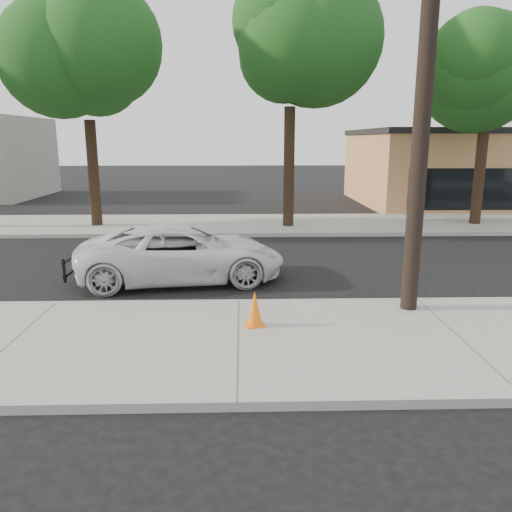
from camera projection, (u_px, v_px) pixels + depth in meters
name	position (u px, v px, depth m)	size (l,w,h in m)	color
ground	(239.00, 281.00, 13.14)	(120.00, 120.00, 0.00)	black
near_sidewalk	(238.00, 343.00, 8.93)	(90.00, 4.40, 0.15)	gray
far_sidewalk	(240.00, 224.00, 21.39)	(90.00, 5.00, 0.15)	gray
curb_near	(239.00, 304.00, 11.08)	(90.00, 0.12, 0.16)	#9E9B93
utility_pole	(425.00, 82.00, 9.54)	(1.40, 0.34, 9.00)	black
tree_b	(90.00, 73.00, 19.42)	(4.34, 4.20, 8.45)	black
tree_c	(297.00, 51.00, 19.05)	(4.96, 4.80, 9.55)	black
tree_d	(497.00, 68.00, 19.70)	(4.50, 4.35, 8.75)	black
police_cruiser	(182.00, 253.00, 13.01)	(2.44, 5.30, 1.47)	silver
traffic_cone	(255.00, 309.00, 9.50)	(0.40, 0.40, 0.68)	orange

